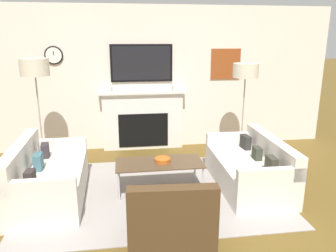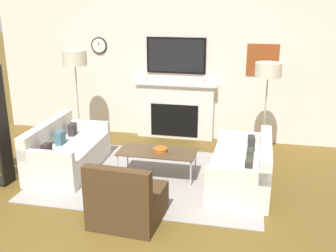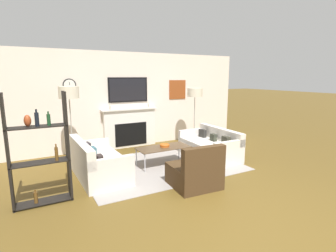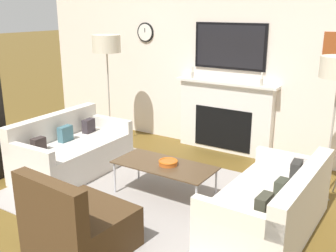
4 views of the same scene
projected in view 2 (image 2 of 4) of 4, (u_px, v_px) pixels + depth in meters
fireplace_wall at (176, 77)px, 7.73m from camera, size 7.44×0.28×2.70m
area_rug at (151, 177)px, 6.21m from camera, size 3.46×2.44×0.01m
couch_left at (66, 153)px, 6.41m from camera, size 0.90×1.63×0.79m
couch_right at (243, 169)px, 5.84m from camera, size 0.89×1.66×0.72m
armchair at (127, 202)px, 4.88m from camera, size 0.88×0.86×0.84m
coffee_table at (157, 153)px, 6.11m from camera, size 1.22×0.56×0.43m
decorative_bowl at (160, 149)px, 6.10m from camera, size 0.23×0.23×0.06m
floor_lamp_left at (75, 59)px, 7.14m from camera, size 0.44×0.44×1.81m
floor_lamp_right at (268, 71)px, 6.48m from camera, size 0.44×0.44×1.70m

